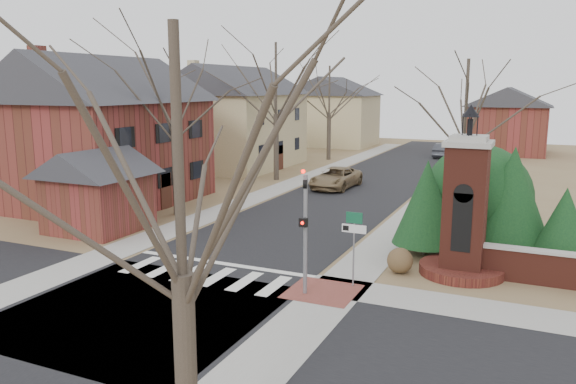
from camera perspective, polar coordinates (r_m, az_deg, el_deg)
The scene contains 29 objects.
ground at distance 21.36m, azimuth -9.75°, elevation -8.96°, with size 120.00×120.00×0.00m, color brown.
main_street at distance 40.87m, azimuth 7.70°, elevation 0.59°, with size 8.00×70.00×0.01m, color black.
cross_street at distance 19.12m, azimuth -14.86°, elevation -11.56°, with size 120.00×8.00×0.01m, color black.
crosswalk_zone at distance 21.99m, azimuth -8.57°, elevation -8.32°, with size 8.00×2.20×0.02m, color silver.
stop_bar at distance 23.19m, azimuth -6.56°, elevation -7.25°, with size 8.00×0.35×0.02m, color silver.
sidewalk_right_main at distance 39.73m, azimuth 14.90°, elevation 0.04°, with size 2.00×60.00×0.02m, color gray.
sidewalk_left at distance 42.61m, azimuth 0.99°, elevation 1.11°, with size 2.00×60.00×0.02m, color gray.
curb_apron at distance 20.10m, azimuth 3.52°, elevation -10.07°, with size 2.40×2.40×0.02m, color brown.
traffic_signal_pole at distance 19.13m, azimuth 1.75°, elevation -3.05°, with size 0.28×0.41×4.50m.
sign_post at distance 20.15m, azimuth 6.70°, elevation -4.28°, with size 0.90×0.07×2.75m.
brick_gate_monument at distance 22.28m, azimuth 17.48°, elevation -2.68°, with size 3.20×3.20×6.47m.
house_brick_left at distance 36.18m, azimuth -18.34°, elevation 6.27°, with size 9.80×11.80×9.42m.
house_stucco_left at distance 50.27m, azimuth -5.51°, elevation 7.79°, with size 9.80×12.80×9.28m.
garage_left at distance 29.41m, azimuth -18.82°, elevation 0.56°, with size 4.80×4.80×4.29m.
house_distant_left at distance 68.76m, azimuth 4.40°, elevation 8.31°, with size 10.80×8.80×8.53m.
house_distant_right at distance 64.77m, azimuth 21.39°, elevation 6.92°, with size 8.80×8.80×7.30m.
evergreen_near at distance 24.45m, azimuth 13.89°, elevation -1.01°, with size 2.80×2.80×4.10m.
evergreen_mid at distance 25.22m, azimuth 21.81°, elevation -0.42°, with size 3.40×3.40×4.70m.
evergreen_far at distance 24.39m, azimuth 26.28°, elevation -2.81°, with size 2.40×2.40×3.30m.
evergreen_mass at distance 26.63m, azimuth 18.70°, elevation -0.09°, with size 4.80×4.80×4.80m, color black.
bare_tree_0 at distance 31.53m, azimuth -11.68°, elevation 11.53°, with size 8.05×8.05×11.15m.
bare_tree_1 at distance 42.76m, azimuth -1.24°, elevation 11.93°, with size 8.40×8.40×11.64m.
bare_tree_2 at distance 54.94m, azimuth 4.23°, elevation 10.59°, with size 7.35×7.35×10.19m.
bare_tree_3 at distance 32.83m, azimuth 17.70°, elevation 9.45°, with size 7.00×7.00×9.70m.
bare_tree_4 at distance 9.35m, azimuth -11.18°, elevation 5.68°, with size 6.65×6.65×9.21m.
pickup_truck at distance 39.79m, azimuth 4.88°, elevation 1.43°, with size 2.42×5.25×1.46m, color olive.
distant_car at distance 59.07m, azimuth 15.53°, elevation 4.09°, with size 1.47×4.23×1.39m, color #383A41.
dry_shrub_left at distance 22.26m, azimuth 11.30°, elevation -6.85°, with size 1.00×1.00×1.00m, color brown.
dry_shrub_right at distance 22.36m, azimuth 17.86°, elevation -7.52°, with size 0.67×0.67×0.67m, color olive.
Camera 1 is at (11.40, -16.59, 7.15)m, focal length 35.00 mm.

